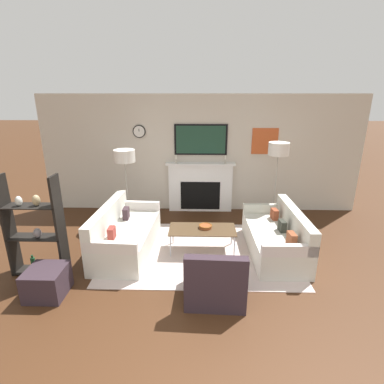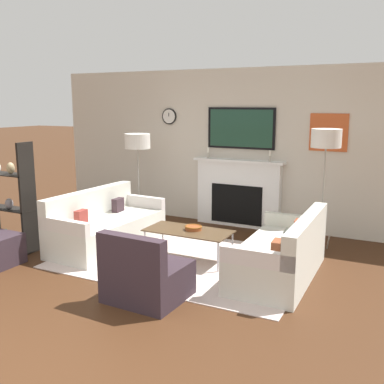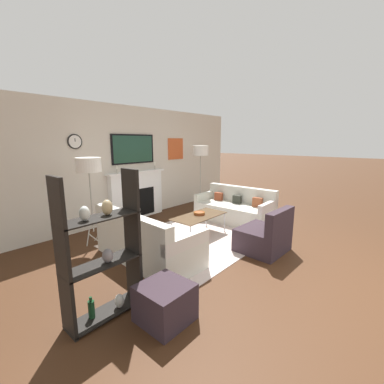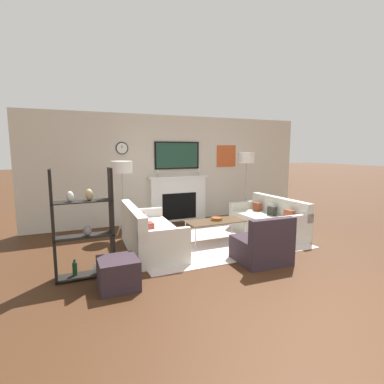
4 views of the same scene
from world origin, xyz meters
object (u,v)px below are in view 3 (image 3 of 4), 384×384
at_px(couch_right, 235,210).
at_px(decorative_bowl, 199,213).
at_px(floor_lamp_left, 89,166).
at_px(shelf_unit, 102,252).
at_px(floor_lamp_right, 201,151).
at_px(ottoman, 165,303).
at_px(coffee_table, 199,217).
at_px(armchair, 265,237).
at_px(couch_left, 146,242).

xyz_separation_m(couch_right, decorative_bowl, (-1.25, 0.08, 0.17)).
height_order(couch_right, floor_lamp_left, floor_lamp_left).
bearing_deg(decorative_bowl, shelf_unit, -162.91).
bearing_deg(floor_lamp_right, ottoman, -145.76).
distance_m(couch_right, shelf_unit, 3.95).
bearing_deg(floor_lamp_left, shelf_unit, -115.41).
distance_m(decorative_bowl, floor_lamp_right, 2.21).
xyz_separation_m(couch_right, coffee_table, (-1.31, 0.03, 0.12)).
distance_m(armchair, coffee_table, 1.35).
bearing_deg(ottoman, floor_lamp_left, 77.35).
bearing_deg(couch_right, coffee_table, 178.50).
xyz_separation_m(couch_left, armchair, (1.55, -1.30, -0.03)).
bearing_deg(floor_lamp_right, armchair, -118.20).
xyz_separation_m(armchair, decorative_bowl, (-0.11, 1.38, 0.19)).
bearing_deg(decorative_bowl, coffee_table, -140.11).
relative_size(armchair, ottoman, 1.62).
distance_m(decorative_bowl, shelf_unit, 2.73).
xyz_separation_m(armchair, coffee_table, (-0.17, 1.33, 0.14)).
height_order(floor_lamp_right, shelf_unit, floor_lamp_right).
xyz_separation_m(couch_left, shelf_unit, (-1.16, -0.72, 0.45)).
bearing_deg(couch_left, ottoman, -121.87).
distance_m(coffee_table, floor_lamp_left, 2.28).
xyz_separation_m(armchair, floor_lamp_right, (1.37, 2.55, 1.35)).
relative_size(floor_lamp_left, ottoman, 3.14).
bearing_deg(couch_left, shelf_unit, -148.15).
bearing_deg(armchair, couch_left, 139.99).
distance_m(couch_left, decorative_bowl, 1.45).
bearing_deg(ottoman, coffee_table, 30.98).
bearing_deg(shelf_unit, decorative_bowl, 17.09).
relative_size(coffee_table, decorative_bowl, 5.03).
bearing_deg(armchair, ottoman, 179.36).
distance_m(floor_lamp_left, ottoman, 2.88).
height_order(couch_left, floor_lamp_left, floor_lamp_left).
bearing_deg(coffee_table, couch_left, -178.69).
height_order(couch_right, coffee_table, couch_right).
relative_size(couch_right, floor_lamp_right, 1.01).
relative_size(coffee_table, ottoman, 2.29).
distance_m(couch_right, floor_lamp_right, 1.84).
bearing_deg(floor_lamp_right, decorative_bowl, -141.59).
distance_m(armchair, decorative_bowl, 1.40).
bearing_deg(couch_left, decorative_bowl, 3.07).
xyz_separation_m(couch_left, floor_lamp_right, (2.92, 1.25, 1.32)).
relative_size(couch_left, floor_lamp_right, 1.06).
distance_m(floor_lamp_right, shelf_unit, 4.61).
distance_m(decorative_bowl, floor_lamp_left, 2.27).
relative_size(floor_lamp_left, floor_lamp_right, 0.91).
height_order(decorative_bowl, floor_lamp_right, floor_lamp_right).
relative_size(armchair, floor_lamp_left, 0.51).
bearing_deg(floor_lamp_right, shelf_unit, -154.19).
distance_m(armchair, floor_lamp_left, 3.33).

